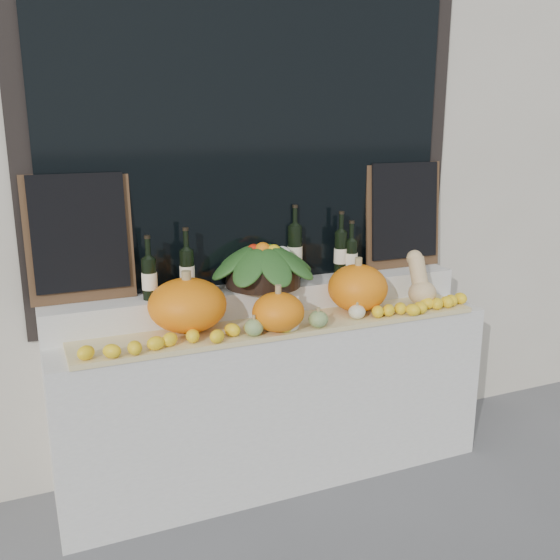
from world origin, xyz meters
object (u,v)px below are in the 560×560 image
object	(u,v)px
pumpkin_right	(358,288)
produce_bowl	(263,264)
pumpkin_left	(187,305)
wine_bottle_tall	(295,251)
butternut_squash	(420,283)

from	to	relation	value
pumpkin_right	produce_bowl	distance (m)	0.52
pumpkin_left	pumpkin_right	distance (m)	0.92
pumpkin_right	wine_bottle_tall	world-z (taller)	wine_bottle_tall
pumpkin_left	butternut_squash	xyz separation A→B (m)	(1.30, -0.07, -0.01)
pumpkin_right	butternut_squash	bearing A→B (deg)	-4.98
pumpkin_left	wine_bottle_tall	size ratio (longest dim) A/B	0.93
produce_bowl	wine_bottle_tall	bearing A→B (deg)	20.68
pumpkin_right	wine_bottle_tall	distance (m)	0.41
wine_bottle_tall	pumpkin_left	bearing A→B (deg)	-159.28
pumpkin_left	produce_bowl	distance (m)	0.51
pumpkin_right	produce_bowl	xyz separation A→B (m)	(-0.46, 0.21, 0.13)
butternut_squash	wine_bottle_tall	world-z (taller)	wine_bottle_tall
pumpkin_right	produce_bowl	world-z (taller)	produce_bowl
produce_bowl	pumpkin_left	bearing A→B (deg)	-159.26
pumpkin_left	butternut_squash	world-z (taller)	butternut_squash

